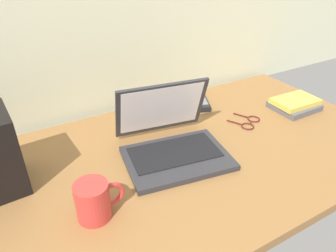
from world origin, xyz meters
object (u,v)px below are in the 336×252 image
Objects in this scene: coffee_mug at (94,200)px; laptop at (171,140)px; eyeglasses at (250,122)px; book_stack at (295,104)px; remote_control_near at (201,101)px.

laptop is at bearing 25.37° from coffee_mug.
coffee_mug is at bearing -166.52° from eyeglasses.
book_stack is (0.58, 0.01, -0.02)m from laptop.
remote_control_near is 1.23× the size of eyeglasses.
laptop is 0.33m from coffee_mug.
book_stack reaches higher than remote_control_near.
laptop is 2.59× the size of eyeglasses.
book_stack reaches higher than eyeglasses.
remote_control_near is at bearing 105.34° from eyeglasses.
book_stack is (0.23, -0.00, 0.02)m from eyeglasses.
coffee_mug is 0.69× the size of book_stack.
remote_control_near is at bearing 33.10° from coffee_mug.
laptop is 0.58m from book_stack.
laptop is 1.95× the size of book_stack.
coffee_mug is at bearing -146.90° from remote_control_near.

